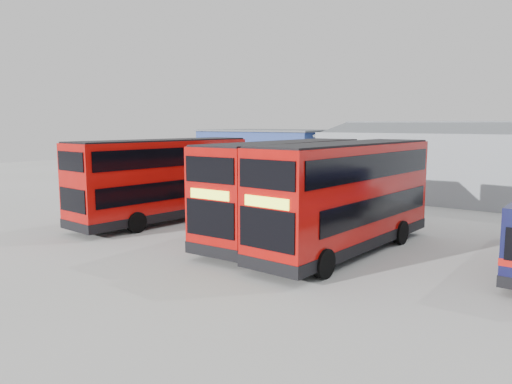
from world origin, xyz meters
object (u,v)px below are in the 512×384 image
object	(u,v)px
double_decker_left	(163,181)
panel_van	(199,172)
double_decker_centre	(285,191)
office_block	(272,157)
double_decker_right	(347,198)

from	to	relation	value
double_decker_left	panel_van	xyz separation A→B (m)	(-10.79, 14.38, -1.19)
double_decker_left	double_decker_centre	bearing A→B (deg)	-172.50
double_decker_left	panel_van	size ratio (longest dim) A/B	2.20
panel_van	office_block	bearing A→B (deg)	56.57
office_block	double_decker_left	distance (m)	19.68
double_decker_left	double_decker_centre	distance (m)	8.16
office_block	double_decker_right	size ratio (longest dim) A/B	1.06
double_decker_right	panel_van	world-z (taller)	double_decker_right
double_decker_right	office_block	bearing A→B (deg)	135.10
double_decker_right	panel_van	xyz separation A→B (m)	(-22.43, 14.22, -1.23)
double_decker_centre	office_block	bearing A→B (deg)	124.67
office_block	double_decker_centre	size ratio (longest dim) A/B	1.07
office_block	double_decker_left	xyz separation A→B (m)	(5.56, -18.87, -0.20)
double_decker_left	double_decker_centre	size ratio (longest dim) A/B	1.00
office_block	double_decker_left	bearing A→B (deg)	-73.58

